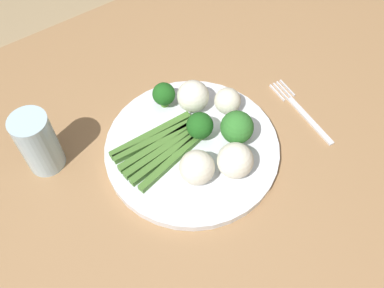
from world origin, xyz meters
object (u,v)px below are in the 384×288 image
Objects in this scene: cauliflower_near_fork at (197,168)px; fork at (301,111)px; broccoli_outer_edge at (236,127)px; dining_table at (220,186)px; asparagus_bundle at (162,147)px; water_glass at (38,143)px; plate at (192,148)px; broccoli_left at (200,126)px; cauliflower_front at (235,161)px; broccoli_right at (164,94)px; cauliflower_near_center at (193,96)px; cauliflower_mid at (228,101)px.

cauliflower_near_fork is 0.24m from fork.
broccoli_outer_edge is at bearing 13.00° from cauliflower_near_fork.
asparagus_bundle reaches higher than dining_table.
water_glass is (-0.18, 0.17, 0.01)m from cauliflower_near_fork.
broccoli_outer_edge is (0.02, 0.00, 0.17)m from dining_table.
plate is at bearing 153.62° from broccoli_outer_edge.
water_glass is (-0.23, 0.11, 0.01)m from broccoli_left.
broccoli_left is (-0.04, 0.04, -0.01)m from broccoli_outer_edge.
cauliflower_front reaches higher than dining_table.
broccoli_right is 0.18m from cauliflower_front.
water_glass is (-0.25, 0.15, 0.18)m from dining_table.
asparagus_bundle is 0.20m from water_glass.
broccoli_right is at bearing -4.67° from water_glass.
fork is (0.18, 0.03, -0.04)m from cauliflower_front.
cauliflower_near_fork reaches higher than fork.
cauliflower_near_center is 0.15m from cauliflower_front.
water_glass is at bearing 148.84° from dining_table.
broccoli_outer_edge is 0.10m from cauliflower_near_center.
dining_table is 20.02× the size of broccoli_left.
broccoli_left is 0.26m from water_glass.
cauliflower_near_center reaches higher than asparagus_bundle.
asparagus_bundle is 0.97× the size of fork.
cauliflower_near_fork is (0.02, -0.08, 0.02)m from asparagus_bundle.
broccoli_outer_edge is at bearing -41.77° from broccoli_left.
broccoli_left is at bearing 116.93° from dining_table.
broccoli_right reaches higher than dining_table.
cauliflower_front is at bearing -84.88° from broccoli_left.
cauliflower_near_center is at bearing -10.94° from water_glass.
water_glass is (-0.43, 0.16, 0.06)m from fork.
dining_table is at bearing -76.96° from broccoli_right.
broccoli_outer_edge is 1.21× the size of broccoli_left.
cauliflower_near_fork is (-0.03, -0.05, 0.04)m from plate.
broccoli_outer_edge reaches higher than broccoli_left.
cauliflower_near_fork is at bearing -167.00° from broccoli_outer_edge.
broccoli_left is 0.48× the size of water_glass.
cauliflower_mid is (0.12, 0.08, -0.00)m from cauliflower_near_fork.
broccoli_right is at bearing 103.04° from dining_table.
cauliflower_mid is (0.14, 0.01, 0.02)m from asparagus_bundle.
cauliflower_front is (0.07, -0.10, 0.02)m from asparagus_bundle.
asparagus_bundle is at bearing 167.04° from broccoli_left.
cauliflower_front reaches higher than cauliflower_near_center.
broccoli_left is at bearing 138.23° from broccoli_outer_edge.
plate reaches higher than fork.
plate is at bearing -160.70° from broccoli_left.
cauliflower_near_fork and cauliflower_near_center have the same top height.
fork is (0.12, -0.07, -0.04)m from cauliflower_mid.
cauliflower_near_fork reaches higher than broccoli_right.
plate is (-0.04, 0.03, 0.13)m from dining_table.
broccoli_right is 0.74× the size of broccoli_outer_edge.
cauliflower_near_fork reaches higher than asparagus_bundle.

